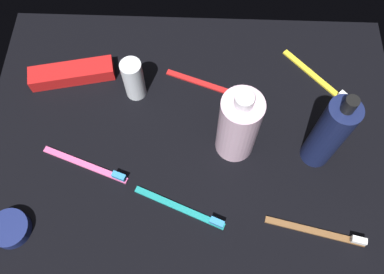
% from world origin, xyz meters
% --- Properties ---
extents(ground_plane, '(0.84, 0.64, 0.01)m').
position_xyz_m(ground_plane, '(0.00, 0.00, -0.01)').
color(ground_plane, black).
extents(lotion_bottle, '(0.06, 0.06, 0.21)m').
position_xyz_m(lotion_bottle, '(-0.24, 0.01, 0.09)').
color(lotion_bottle, '#161E48').
rests_on(lotion_bottle, ground_plane).
extents(bodywash_bottle, '(0.07, 0.07, 0.19)m').
position_xyz_m(bodywash_bottle, '(-0.08, -0.00, 0.08)').
color(bodywash_bottle, silver).
rests_on(bodywash_bottle, ground_plane).
extents(deodorant_stick, '(0.04, 0.04, 0.10)m').
position_xyz_m(deodorant_stick, '(0.12, -0.11, 0.05)').
color(deodorant_stick, silver).
rests_on(deodorant_stick, ground_plane).
extents(toothbrush_teal, '(0.17, 0.08, 0.02)m').
position_xyz_m(toothbrush_teal, '(0.01, 0.14, 0.01)').
color(toothbrush_teal, teal).
rests_on(toothbrush_teal, ground_plane).
extents(toothbrush_brown, '(0.18, 0.05, 0.02)m').
position_xyz_m(toothbrush_brown, '(-0.24, 0.17, 0.01)').
color(toothbrush_brown, brown).
rests_on(toothbrush_brown, ground_plane).
extents(toothbrush_yellow, '(0.13, 0.14, 0.02)m').
position_xyz_m(toothbrush_yellow, '(-0.27, -0.16, 0.01)').
color(toothbrush_yellow, yellow).
rests_on(toothbrush_yellow, ground_plane).
extents(toothbrush_red, '(0.17, 0.07, 0.02)m').
position_xyz_m(toothbrush_red, '(-0.04, -0.13, 0.01)').
color(toothbrush_red, red).
rests_on(toothbrush_red, ground_plane).
extents(toothbrush_pink, '(0.17, 0.07, 0.02)m').
position_xyz_m(toothbrush_pink, '(0.20, 0.06, 0.01)').
color(toothbrush_pink, '#E55999').
rests_on(toothbrush_pink, ground_plane).
extents(toothpaste_box_red, '(0.18, 0.08, 0.03)m').
position_xyz_m(toothpaste_box_red, '(0.26, -0.15, 0.02)').
color(toothpaste_box_red, red).
rests_on(toothpaste_box_red, ground_plane).
extents(cream_tin_left, '(0.07, 0.07, 0.02)m').
position_xyz_m(cream_tin_left, '(0.32, 0.18, 0.01)').
color(cream_tin_left, navy).
rests_on(cream_tin_left, ground_plane).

